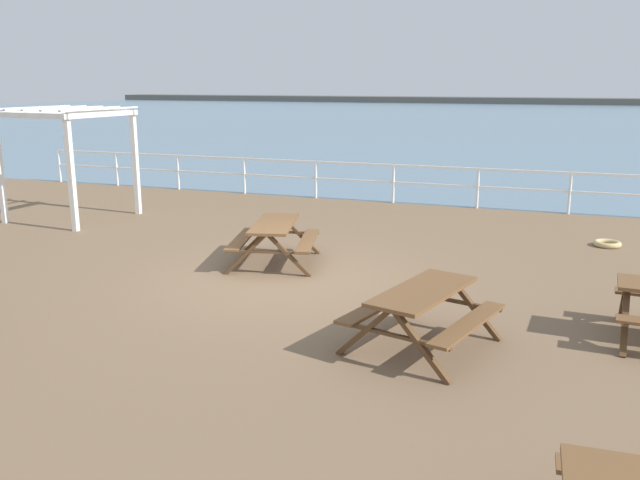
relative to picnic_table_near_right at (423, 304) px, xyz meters
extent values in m
cube|color=brown|center=(-2.83, 2.16, -0.68)|extent=(30.00, 24.00, 0.20)
cube|color=slate|center=(-2.83, 54.91, -0.58)|extent=(142.00, 90.00, 0.01)
cube|color=#4C4C47|center=(-2.83, 97.91, -0.58)|extent=(142.00, 6.00, 1.80)
cube|color=white|center=(-2.83, 9.91, 0.47)|extent=(23.00, 0.06, 0.06)
cube|color=white|center=(-2.83, 9.91, -0.01)|extent=(23.00, 0.05, 0.05)
cylinder|color=white|center=(-14.33, 9.91, -0.06)|extent=(0.07, 0.07, 1.05)
cylinder|color=white|center=(-12.03, 9.91, -0.06)|extent=(0.07, 0.07, 1.05)
cylinder|color=white|center=(-9.73, 9.91, -0.06)|extent=(0.07, 0.07, 1.05)
cylinder|color=white|center=(-7.43, 9.91, -0.06)|extent=(0.07, 0.07, 1.05)
cylinder|color=white|center=(-5.13, 9.91, -0.06)|extent=(0.07, 0.07, 1.05)
cylinder|color=white|center=(-2.83, 9.91, -0.06)|extent=(0.07, 0.07, 1.05)
cylinder|color=white|center=(-0.53, 9.91, -0.06)|extent=(0.07, 0.07, 1.05)
cylinder|color=white|center=(1.77, 9.91, -0.06)|extent=(0.07, 0.07, 1.05)
cube|color=brown|center=(0.00, 0.00, 0.17)|extent=(1.15, 1.92, 0.05)
cube|color=brown|center=(-0.60, 0.16, -0.13)|extent=(0.72, 1.81, 0.04)
cube|color=brown|center=(0.60, -0.16, -0.13)|extent=(0.72, 1.81, 0.04)
cube|color=#50351E|center=(-0.16, 0.85, -0.21)|extent=(0.79, 0.28, 0.79)
cube|color=#50351E|center=(0.57, 0.65, -0.21)|extent=(0.79, 0.28, 0.79)
cube|color=#50351E|center=(0.20, 0.75, -0.16)|extent=(1.46, 0.45, 0.04)
cube|color=#50351E|center=(-0.57, -0.65, -0.21)|extent=(0.79, 0.28, 0.79)
cube|color=#50351E|center=(0.16, -0.85, -0.21)|extent=(0.79, 0.28, 0.79)
cube|color=#50351E|center=(-0.20, -0.75, -0.16)|extent=(1.46, 0.45, 0.04)
cube|color=brown|center=(-3.38, 3.01, 0.17)|extent=(1.13, 1.92, 0.05)
cube|color=brown|center=(-3.98, 2.85, -0.13)|extent=(0.70, 1.81, 0.04)
cube|color=brown|center=(-2.78, 3.17, -0.13)|extent=(0.70, 1.81, 0.04)
cube|color=#50351E|center=(-3.94, 3.67, -0.21)|extent=(0.79, 0.28, 0.79)
cube|color=#50351E|center=(-3.21, 3.86, -0.21)|extent=(0.79, 0.28, 0.79)
cube|color=#50351E|center=(-3.58, 3.76, -0.16)|extent=(1.47, 0.44, 0.04)
cube|color=#50351E|center=(-3.55, 2.16, -0.21)|extent=(0.79, 0.28, 0.79)
cube|color=#50351E|center=(-2.82, 2.35, -0.21)|extent=(0.79, 0.28, 0.79)
cube|color=#50351E|center=(-3.18, 2.25, -0.16)|extent=(1.47, 0.44, 0.04)
cube|color=#50351E|center=(2.46, 1.65, -0.21)|extent=(0.12, 0.80, 0.79)
cube|color=#50351E|center=(2.42, 0.90, -0.21)|extent=(0.12, 0.80, 0.79)
cube|color=#50351E|center=(2.44, 1.28, -0.16)|extent=(0.14, 1.50, 0.04)
cube|color=white|center=(-8.60, 6.17, 0.67)|extent=(0.12, 0.12, 2.50)
cube|color=white|center=(-8.74, 3.97, 0.67)|extent=(0.12, 0.12, 2.50)
cube|color=white|center=(-10.80, 6.31, 0.67)|extent=(0.12, 0.12, 2.50)
cube|color=white|center=(-10.93, 4.11, 0.67)|extent=(0.12, 0.12, 2.50)
cube|color=white|center=(-8.67, 5.07, 1.98)|extent=(0.27, 2.44, 0.12)
cube|color=white|center=(-10.86, 5.21, 1.98)|extent=(0.27, 2.44, 0.12)
cube|color=white|center=(-9.70, 6.24, 1.98)|extent=(2.44, 0.27, 0.12)
cube|color=white|center=(-9.84, 4.04, 1.98)|extent=(2.44, 0.27, 0.12)
cube|color=white|center=(-10.86, 5.21, 2.10)|extent=(0.24, 2.56, 0.04)
cube|color=white|center=(-10.32, 5.18, 2.10)|extent=(0.24, 2.56, 0.04)
cube|color=white|center=(-9.77, 5.14, 2.10)|extent=(0.24, 2.56, 0.04)
cube|color=white|center=(-9.22, 5.11, 2.10)|extent=(0.24, 2.56, 0.04)
cube|color=white|center=(-8.67, 5.07, 2.10)|extent=(0.24, 2.56, 0.04)
torus|color=tan|center=(2.52, 6.57, -0.53)|extent=(0.55, 0.55, 0.11)
camera|label=1|loc=(1.50, -7.86, 2.73)|focal=37.08mm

